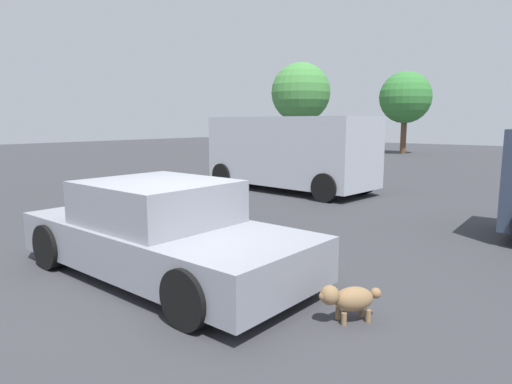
{
  "coord_description": "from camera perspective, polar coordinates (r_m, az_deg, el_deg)",
  "views": [
    {
      "loc": [
        4.24,
        -3.7,
        2.06
      ],
      "look_at": [
        -0.4,
        2.1,
        0.9
      ],
      "focal_mm": 31.47,
      "sensor_mm": 36.0,
      "label": 1
    }
  ],
  "objects": [
    {
      "name": "sedan_foreground",
      "position": [
        6.19,
        -11.89,
        -5.07
      ],
      "size": [
        4.37,
        2.02,
        1.29
      ],
      "rotation": [
        0.0,
        0.0,
        -0.03
      ],
      "color": "gray",
      "rests_on": "ground_plane"
    },
    {
      "name": "dog",
      "position": [
        4.88,
        11.73,
        -13.12
      ],
      "size": [
        0.49,
        0.58,
        0.41
      ],
      "rotation": [
        0.0,
        0.0,
        4.07
      ],
      "color": "olive",
      "rests_on": "ground_plane"
    },
    {
      "name": "tree_back_right",
      "position": [
        31.08,
        18.45,
        11.31
      ],
      "size": [
        3.31,
        3.31,
        5.29
      ],
      "color": "brown",
      "rests_on": "ground_plane"
    },
    {
      "name": "ground_plane",
      "position": [
        5.99,
        -9.79,
        -11.37
      ],
      "size": [
        80.0,
        80.0,
        0.0
      ],
      "primitive_type": "plane",
      "color": "#38383D"
    },
    {
      "name": "van_white",
      "position": [
        13.58,
        4.36,
        5.21
      ],
      "size": [
        5.3,
        2.54,
        2.21
      ],
      "rotation": [
        0.0,
        0.0,
        -0.09
      ],
      "color": "#B2B7C1",
      "rests_on": "ground_plane"
    },
    {
      "name": "tree_back_center",
      "position": [
        33.59,
        5.7,
        12.45
      ],
      "size": [
        4.3,
        4.3,
        6.33
      ],
      "color": "brown",
      "rests_on": "ground_plane"
    }
  ]
}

